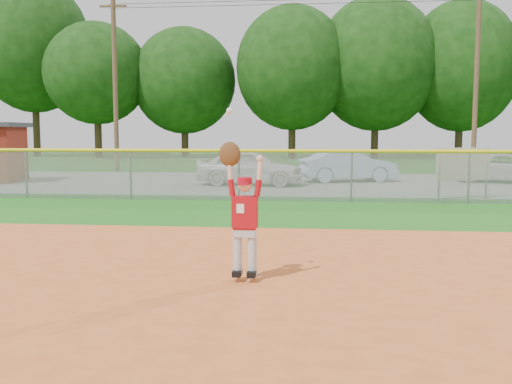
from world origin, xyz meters
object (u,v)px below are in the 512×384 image
(car_white_a, at_px, (250,167))
(car_white_b, at_px, (509,168))
(sponsor_sign, at_px, (463,165))
(ballplayer, at_px, (243,210))
(car_blue, at_px, (348,166))

(car_white_a, relative_size, car_white_b, 0.98)
(sponsor_sign, xyz_separation_m, ballplayer, (-5.47, -10.19, -0.03))
(car_blue, bearing_deg, car_white_b, -104.15)
(car_white_a, relative_size, sponsor_sign, 2.36)
(car_white_a, xyz_separation_m, ballplayer, (1.47, -13.96, 0.29))
(car_blue, height_order, sponsor_sign, sponsor_sign)
(ballplayer, bearing_deg, sponsor_sign, 61.78)
(car_blue, relative_size, sponsor_sign, 2.28)
(car_white_b, bearing_deg, car_blue, 110.67)
(car_white_a, bearing_deg, car_white_b, -71.09)
(car_white_b, bearing_deg, car_white_a, 120.48)
(car_white_a, height_order, sponsor_sign, sponsor_sign)
(car_white_b, bearing_deg, ballplayer, 169.69)
(car_blue, relative_size, car_white_b, 0.95)
(car_blue, bearing_deg, ballplayer, 154.92)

